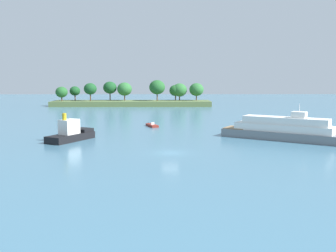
{
  "coord_description": "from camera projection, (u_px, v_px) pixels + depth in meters",
  "views": [
    {
      "loc": [
        -0.88,
        -56.74,
        11.24
      ],
      "look_at": [
        -0.14,
        22.54,
        1.2
      ],
      "focal_mm": 41.33,
      "sensor_mm": 36.0,
      "label": 1
    }
  ],
  "objects": [
    {
      "name": "tugboat",
      "position": [
        71.0,
        133.0,
        68.78
      ],
      "size": [
        7.49,
        9.96,
        5.03
      ],
      "color": "black",
      "rests_on": "ground"
    },
    {
      "name": "ground_plane",
      "position": [
        170.0,
        153.0,
        57.7
      ],
      "size": [
        400.0,
        400.0,
        0.0
      ],
      "primitive_type": "plane",
      "color": "teal"
    },
    {
      "name": "treeline_island",
      "position": [
        136.0,
        97.0,
        152.32
      ],
      "size": [
        61.72,
        12.81,
        10.11
      ],
      "color": "#566B3D",
      "rests_on": "ground"
    },
    {
      "name": "fishing_skiff",
      "position": [
        152.0,
        125.0,
        88.59
      ],
      "size": [
        3.15,
        5.29,
        0.99
      ],
      "color": "maroon",
      "rests_on": "ground"
    },
    {
      "name": "white_riverboat",
      "position": [
        283.0,
        130.0,
        69.53
      ],
      "size": [
        21.03,
        15.62,
        6.63
      ],
      "color": "slate",
      "rests_on": "ground"
    }
  ]
}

